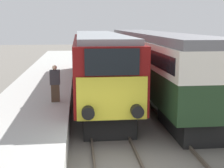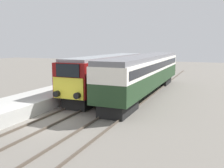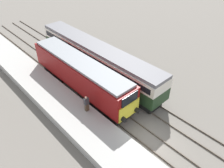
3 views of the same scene
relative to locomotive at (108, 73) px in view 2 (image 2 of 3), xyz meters
The scene contains 7 objects.
ground_plane 9.77m from the locomotive, 90.00° to the right, with size 120.00×120.00×0.00m, color slate.
platform_left 4.01m from the locomotive, 155.01° to the right, with size 3.50×50.00×0.91m.
rails_near_track 4.99m from the locomotive, 90.00° to the right, with size 1.51×60.00×0.14m.
rails_far_track 6.03m from the locomotive, 53.16° to the right, with size 1.50×60.00×0.14m.
locomotive is the anchor object (origin of this frame).
passenger_carriage 3.70m from the locomotive, 23.13° to the left, with size 2.75×19.05×3.83m.
person_on_platform 4.46m from the locomotive, 119.62° to the right, with size 0.44×0.26×1.64m.
Camera 2 is at (9.64, -12.47, 4.88)m, focal length 40.00 mm.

